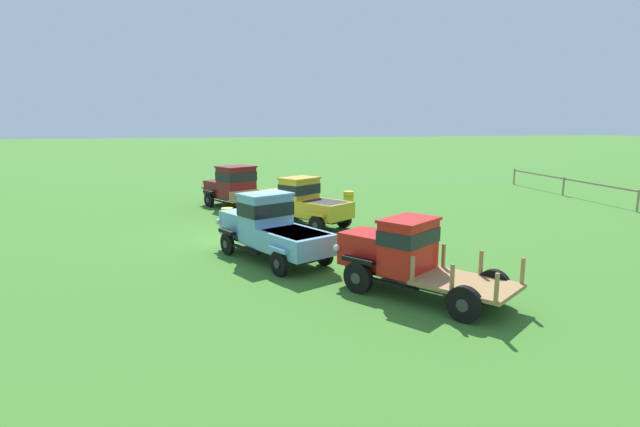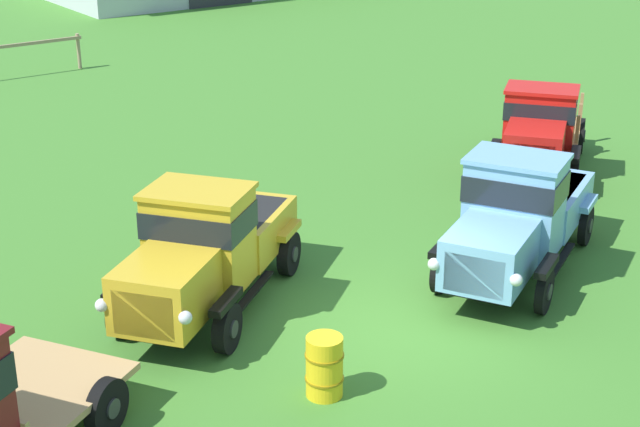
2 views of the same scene
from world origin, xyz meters
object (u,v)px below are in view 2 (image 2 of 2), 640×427
(vintage_truck_midrow_center, at_px, (517,215))
(oil_drum_near_fence, at_px, (324,366))
(vintage_truck_second_in_line, at_px, (205,248))
(vintage_truck_far_side, at_px, (538,133))

(vintage_truck_midrow_center, distance_m, oil_drum_near_fence, 5.41)
(vintage_truck_second_in_line, bearing_deg, vintage_truck_midrow_center, -20.49)
(vintage_truck_second_in_line, height_order, oil_drum_near_fence, vintage_truck_second_in_line)
(vintage_truck_far_side, bearing_deg, vintage_truck_second_in_line, -171.97)
(vintage_truck_midrow_center, relative_size, oil_drum_near_fence, 5.76)
(vintage_truck_midrow_center, bearing_deg, oil_drum_near_fence, -165.04)
(vintage_truck_second_in_line, xyz_separation_m, oil_drum_near_fence, (-0.00, -3.32, -0.62))
(vintage_truck_midrow_center, distance_m, vintage_truck_far_side, 5.20)
(vintage_truck_second_in_line, xyz_separation_m, vintage_truck_midrow_center, (5.18, -1.94, 0.01))
(vintage_truck_second_in_line, height_order, vintage_truck_midrow_center, vintage_truck_midrow_center)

